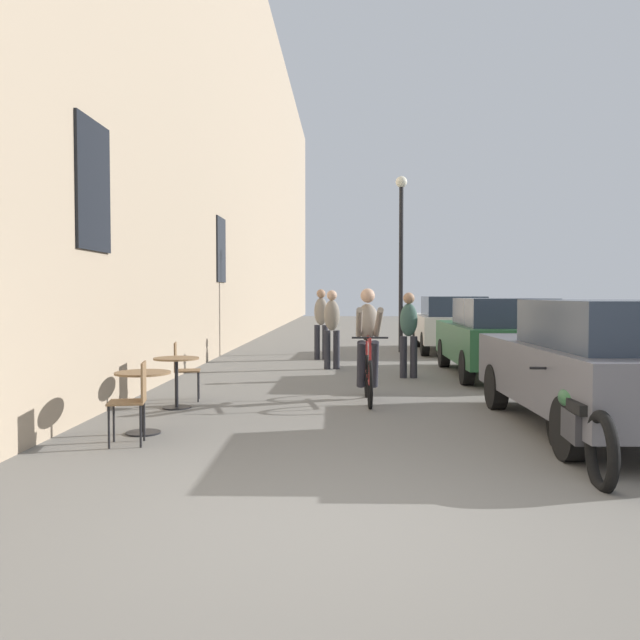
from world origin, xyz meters
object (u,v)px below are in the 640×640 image
cafe_chair_mid_toward_street (182,367)px  pedestrian_near (409,330)px  pedestrian_mid (332,325)px  parked_motorcycle (577,423)px  street_lamp (401,241)px  cafe_table_mid (176,372)px  cafe_chair_near_toward_street (134,397)px  parked_car_second (497,336)px  parked_car_nearest (601,364)px  parked_car_third (450,323)px  cafe_table_near (143,389)px  cyclist_on_bicycle (368,348)px  pedestrian_far (321,320)px

cafe_chair_mid_toward_street → pedestrian_near: (3.69, 2.87, 0.41)m
pedestrian_mid → parked_motorcycle: bearing=-72.4°
pedestrian_near → street_lamp: 6.08m
cafe_table_mid → pedestrian_mid: bearing=67.0°
cafe_chair_near_toward_street → parked_car_second: (5.26, 6.10, 0.28)m
parked_car_nearest → parked_car_third: (-0.04, 10.78, 0.00)m
cafe_chair_mid_toward_street → cafe_table_near: bearing=-86.8°
cyclist_on_bicycle → cafe_chair_near_toward_street: bearing=-130.9°
cafe_table_mid → pedestrian_far: (1.78, 6.99, 0.46)m
cafe_chair_near_toward_street → cyclist_on_bicycle: size_ratio=0.51×
parked_car_third → parked_motorcycle: parked_car_third is taller
cyclist_on_bicycle → pedestrian_mid: bearing=98.7°
pedestrian_near → cafe_chair_near_toward_street: bearing=-121.2°
street_lamp → parked_car_second: size_ratio=1.13×
parked_car_second → parked_car_nearest: bearing=-90.0°
cafe_table_near → parked_car_nearest: parked_car_nearest is taller
pedestrian_far → cafe_table_near: bearing=-101.2°
pedestrian_far → parked_motorcycle: bearing=-74.2°
pedestrian_mid → parked_motorcycle: 8.28m
cafe_chair_near_toward_street → pedestrian_mid: size_ratio=0.52×
pedestrian_near → pedestrian_mid: size_ratio=0.97×
cyclist_on_bicycle → parked_car_second: size_ratio=0.40×
parked_car_third → street_lamp: bearing=-172.9°
cafe_table_mid → street_lamp: 10.31m
pedestrian_mid → cafe_table_mid: bearing=-113.0°
parked_car_nearest → cyclist_on_bicycle: bearing=140.3°
cafe_table_near → cafe_table_mid: bearing=91.8°
cafe_chair_mid_toward_street → cyclist_on_bicycle: size_ratio=0.51×
cafe_table_near → parked_motorcycle: parked_motorcycle is taller
cafe_chair_mid_toward_street → parked_car_third: bearing=58.1°
cafe_chair_near_toward_street → street_lamp: street_lamp is taller
parked_car_nearest → pedestrian_near: bearing=109.7°
cafe_table_near → parked_car_second: 7.71m
cafe_chair_near_toward_street → parked_car_second: bearing=49.2°
cafe_chair_near_toward_street → parked_car_nearest: size_ratio=0.20×
pedestrian_far → pedestrian_near: bearing=-62.3°
cafe_chair_near_toward_street → parked_motorcycle: size_ratio=0.41×
cafe_chair_mid_toward_street → pedestrian_far: pedestrian_far is taller
cafe_table_mid → cafe_chair_near_toward_street: bearing=-86.7°
pedestrian_near → street_lamp: street_lamp is taller
street_lamp → parked_car_nearest: 10.95m
parked_car_nearest → parked_motorcycle: parked_car_nearest is taller
cafe_chair_near_toward_street → cafe_chair_mid_toward_street: bearing=94.0°
cafe_chair_near_toward_street → cafe_table_mid: size_ratio=1.24×
cafe_table_near → parked_car_second: (5.33, 5.55, 0.28)m
cyclist_on_bicycle → pedestrian_near: 2.88m
cafe_table_near → pedestrian_far: (1.73, 8.69, 0.46)m
cafe_table_mid → parked_car_third: parked_car_third is taller
cafe_chair_mid_toward_street → cyclist_on_bicycle: 2.83m
cyclist_on_bicycle → parked_car_second: cyclist_on_bicycle is taller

